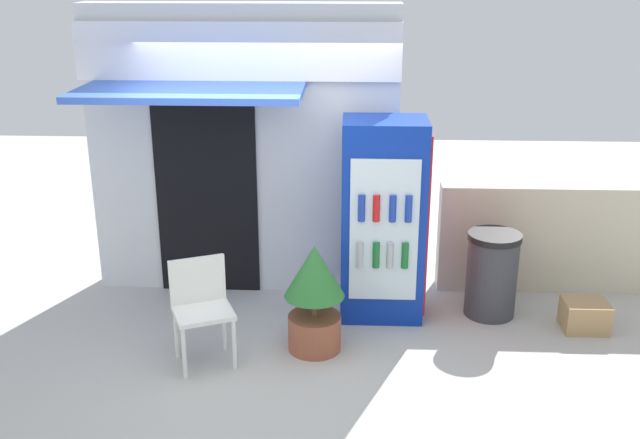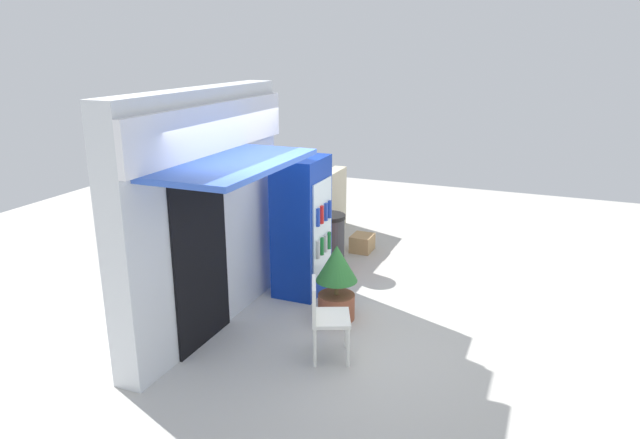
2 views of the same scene
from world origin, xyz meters
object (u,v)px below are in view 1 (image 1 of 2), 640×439
object	(u,v)px
plastic_chair	(201,302)
cardboard_box	(585,315)
trash_bin	(492,274)
potted_plant_near_shop	(314,293)
drink_cooler	(384,220)

from	to	relation	value
plastic_chair	cardboard_box	xyz separation A→B (m)	(3.39, 0.68, -0.39)
trash_bin	plastic_chair	bearing A→B (deg)	-159.73
potted_plant_near_shop	drink_cooler	bearing A→B (deg)	50.31
drink_cooler	plastic_chair	size ratio (longest dim) A/B	2.13
plastic_chair	trash_bin	bearing A→B (deg)	20.27
trash_bin	cardboard_box	world-z (taller)	trash_bin
trash_bin	potted_plant_near_shop	bearing A→B (deg)	-155.58
potted_plant_near_shop	plastic_chair	bearing A→B (deg)	-167.55
drink_cooler	trash_bin	world-z (taller)	drink_cooler
plastic_chair	potted_plant_near_shop	size ratio (longest dim) A/B	0.92
plastic_chair	trash_bin	xyz separation A→B (m)	(2.57, 0.95, -0.12)
potted_plant_near_shop	trash_bin	bearing A→B (deg)	24.42
potted_plant_near_shop	trash_bin	size ratio (longest dim) A/B	1.17
drink_cooler	plastic_chair	world-z (taller)	drink_cooler
drink_cooler	cardboard_box	world-z (taller)	drink_cooler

